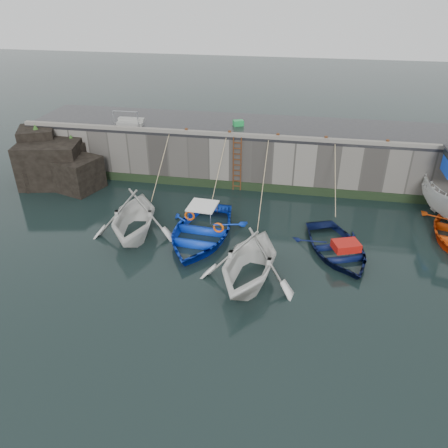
% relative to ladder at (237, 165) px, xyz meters
% --- Properties ---
extents(ground, '(120.00, 120.00, 0.00)m').
position_rel_ladder_xyz_m(ground, '(2.00, -9.91, -1.59)').
color(ground, black).
rests_on(ground, ground).
extents(quay_back, '(30.00, 5.00, 3.00)m').
position_rel_ladder_xyz_m(quay_back, '(2.00, 2.59, -0.09)').
color(quay_back, slate).
rests_on(quay_back, ground).
extents(road_back, '(30.00, 5.00, 0.16)m').
position_rel_ladder_xyz_m(road_back, '(2.00, 2.59, 1.49)').
color(road_back, black).
rests_on(road_back, quay_back).
extents(kerb_back, '(30.00, 0.30, 0.20)m').
position_rel_ladder_xyz_m(kerb_back, '(2.00, 0.24, 1.67)').
color(kerb_back, slate).
rests_on(kerb_back, road_back).
extents(algae_back, '(30.00, 0.08, 0.50)m').
position_rel_ladder_xyz_m(algae_back, '(2.00, 0.05, -1.34)').
color(algae_back, black).
rests_on(algae_back, ground).
extents(rock_outcrop, '(5.85, 4.24, 3.41)m').
position_rel_ladder_xyz_m(rock_outcrop, '(-10.92, -0.80, -0.33)').
color(rock_outcrop, black).
rests_on(rock_outcrop, ground).
extents(ladder, '(0.51, 0.08, 3.20)m').
position_rel_ladder_xyz_m(ladder, '(0.00, 0.00, 0.00)').
color(ladder, '#3F1E0F').
rests_on(ladder, ground).
extents(boat_near_white, '(4.95, 5.49, 2.56)m').
position_rel_ladder_xyz_m(boat_near_white, '(-4.08, -5.90, -1.59)').
color(boat_near_white, silver).
rests_on(boat_near_white, ground).
extents(boat_near_white_rope, '(0.04, 4.35, 3.10)m').
position_rel_ladder_xyz_m(boat_near_white_rope, '(-4.08, -1.66, -1.59)').
color(boat_near_white_rope, tan).
rests_on(boat_near_white_rope, ground).
extents(boat_near_blue, '(4.44, 5.96, 1.18)m').
position_rel_ladder_xyz_m(boat_near_blue, '(-0.87, -5.67, -1.59)').
color(boat_near_blue, '#0D36C8').
rests_on(boat_near_blue, ground).
extents(boat_near_blue_rope, '(0.04, 4.16, 3.10)m').
position_rel_ladder_xyz_m(boat_near_blue_rope, '(-0.87, -1.54, -1.59)').
color(boat_near_blue_rope, tan).
rests_on(boat_near_blue_rope, ground).
extents(boat_near_blacktrim, '(4.94, 5.50, 2.59)m').
position_rel_ladder_xyz_m(boat_near_blacktrim, '(1.88, -8.65, -1.59)').
color(boat_near_blacktrim, white).
rests_on(boat_near_blacktrim, ground).
extents(boat_near_blacktrim_rope, '(0.04, 6.75, 3.10)m').
position_rel_ladder_xyz_m(boat_near_blacktrim_rope, '(1.88, -3.03, -1.59)').
color(boat_near_blacktrim_rope, tan).
rests_on(boat_near_blacktrim_rope, ground).
extents(boat_near_navy, '(4.83, 5.63, 0.98)m').
position_rel_ladder_xyz_m(boat_near_navy, '(5.52, -5.82, -1.59)').
color(boat_near_navy, '#09123C').
rests_on(boat_near_navy, ground).
extents(boat_near_navy_rope, '(0.04, 4.29, 3.10)m').
position_rel_ladder_xyz_m(boat_near_navy_rope, '(5.52, -1.62, -1.59)').
color(boat_near_navy_rope, tan).
rests_on(boat_near_navy_rope, ground).
extents(fish_crate, '(0.70, 0.61, 0.33)m').
position_rel_ladder_xyz_m(fish_crate, '(-0.31, 2.29, 1.73)').
color(fish_crate, '#1B9442').
rests_on(fish_crate, road_back).
extents(railing, '(1.60, 1.05, 1.00)m').
position_rel_ladder_xyz_m(railing, '(-6.75, 1.33, 1.77)').
color(railing, '#A5A8AD').
rests_on(railing, road_back).
extents(bollard_a, '(0.18, 0.18, 0.28)m').
position_rel_ladder_xyz_m(bollard_a, '(-3.00, 0.34, 1.71)').
color(bollard_a, '#3F1E0F').
rests_on(bollard_a, road_back).
extents(bollard_b, '(0.18, 0.18, 0.28)m').
position_rel_ladder_xyz_m(bollard_b, '(-0.50, 0.34, 1.71)').
color(bollard_b, '#3F1E0F').
rests_on(bollard_b, road_back).
extents(bollard_c, '(0.18, 0.18, 0.28)m').
position_rel_ladder_xyz_m(bollard_c, '(2.20, 0.34, 1.71)').
color(bollard_c, '#3F1E0F').
rests_on(bollard_c, road_back).
extents(bollard_d, '(0.18, 0.18, 0.28)m').
position_rel_ladder_xyz_m(bollard_d, '(4.80, 0.34, 1.71)').
color(bollard_d, '#3F1E0F').
rests_on(bollard_d, road_back).
extents(bollard_e, '(0.18, 0.18, 0.28)m').
position_rel_ladder_xyz_m(bollard_e, '(8.00, 0.34, 1.71)').
color(bollard_e, '#3F1E0F').
rests_on(bollard_e, road_back).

